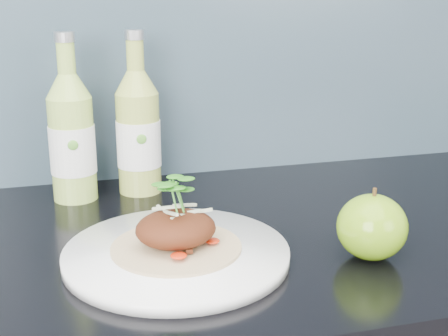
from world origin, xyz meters
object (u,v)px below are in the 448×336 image
at_px(dinner_plate, 176,254).
at_px(cider_bottle_left, 72,138).
at_px(green_apple, 372,227).
at_px(cider_bottle_right, 138,132).

relative_size(dinner_plate, cider_bottle_left, 1.41).
relative_size(dinner_plate, green_apple, 3.92).
bearing_deg(cider_bottle_left, green_apple, -37.69).
relative_size(dinner_plate, cider_bottle_right, 1.41).
bearing_deg(cider_bottle_left, dinner_plate, -62.10).
distance_m(cider_bottle_left, cider_bottle_right, 0.11).
height_order(cider_bottle_left, cider_bottle_right, same).
bearing_deg(dinner_plate, cider_bottle_right, 91.32).
xyz_separation_m(cider_bottle_left, cider_bottle_right, (0.11, 0.01, 0.00)).
height_order(dinner_plate, cider_bottle_left, cider_bottle_left).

